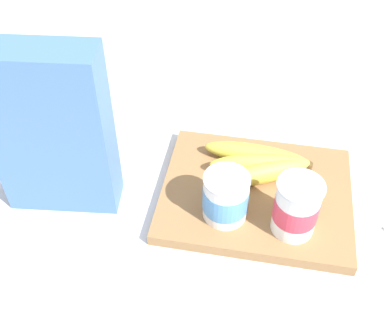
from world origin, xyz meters
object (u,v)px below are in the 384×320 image
Objects in this scene: cereal_box at (52,133)px; yogurt_cup_front at (296,207)px; yogurt_cup_back at (226,197)px; cutting_board at (256,194)px; banana_bunch at (259,163)px.

cereal_box reaches higher than yogurt_cup_front.
yogurt_cup_back is at bearing -4.70° from yogurt_cup_front.
yogurt_cup_front reaches higher than cutting_board.
yogurt_cup_back is at bearing 172.18° from cereal_box.
yogurt_cup_back is (-0.26, 0.01, -0.08)m from cereal_box.
banana_bunch is (-0.04, -0.10, -0.02)m from yogurt_cup_back.
yogurt_cup_back reaches higher than cutting_board.
banana_bunch reaches higher than cutting_board.
cereal_box reaches higher than cutting_board.
cereal_box is at bearing 9.70° from cutting_board.
cereal_box is 0.34m from banana_bunch.
cutting_board is 3.22× the size of yogurt_cup_front.
yogurt_cup_front is (-0.37, 0.01, -0.07)m from cereal_box.
cereal_box reaches higher than yogurt_cup_back.
cutting_board is at bearing -176.76° from cereal_box.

